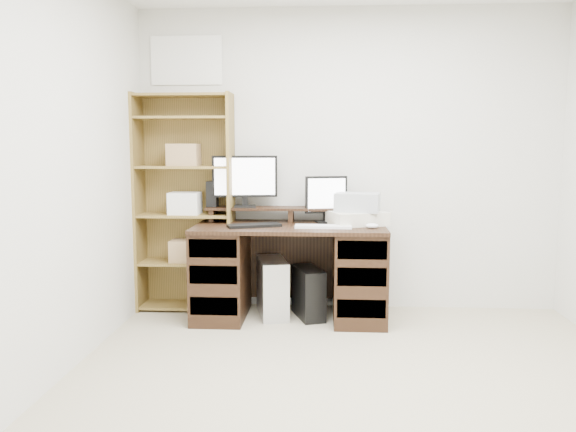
# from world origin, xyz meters

# --- Properties ---
(room) EXTENTS (3.54, 4.04, 2.54)m
(room) POSITION_xyz_m (-0.00, 0.00, 1.25)
(room) COLOR #B3A88A
(room) RESTS_ON ground
(desk) EXTENTS (1.50, 0.70, 0.75)m
(desk) POSITION_xyz_m (-0.47, 1.64, 0.39)
(desk) COLOR black
(desk) RESTS_ON ground
(riser_shelf) EXTENTS (1.40, 0.22, 0.12)m
(riser_shelf) POSITION_xyz_m (-0.47, 1.85, 0.84)
(riser_shelf) COLOR black
(riser_shelf) RESTS_ON desk
(monitor_wide) EXTENTS (0.53, 0.16, 0.42)m
(monitor_wide) POSITION_xyz_m (-0.85, 1.85, 1.11)
(monitor_wide) COLOR black
(monitor_wide) RESTS_ON riser_shelf
(monitor_small) EXTENTS (0.34, 0.17, 0.38)m
(monitor_small) POSITION_xyz_m (-0.18, 1.82, 0.96)
(monitor_small) COLOR black
(monitor_small) RESTS_ON desk
(speaker) EXTENTS (0.09, 0.09, 0.21)m
(speaker) POSITION_xyz_m (-1.12, 1.84, 0.98)
(speaker) COLOR black
(speaker) RESTS_ON riser_shelf
(keyboard_black) EXTENTS (0.43, 0.27, 0.02)m
(keyboard_black) POSITION_xyz_m (-0.74, 1.53, 0.76)
(keyboard_black) COLOR black
(keyboard_black) RESTS_ON desk
(keyboard_white) EXTENTS (0.43, 0.14, 0.02)m
(keyboard_white) POSITION_xyz_m (-0.20, 1.51, 0.76)
(keyboard_white) COLOR white
(keyboard_white) RESTS_ON desk
(mouse) EXTENTS (0.11, 0.09, 0.04)m
(mouse) POSITION_xyz_m (0.17, 1.51, 0.77)
(mouse) COLOR white
(mouse) RESTS_ON desk
(printer) EXTENTS (0.51, 0.44, 0.11)m
(printer) POSITION_xyz_m (0.07, 1.71, 0.80)
(printer) COLOR beige
(printer) RESTS_ON desk
(basket) EXTENTS (0.38, 0.30, 0.15)m
(basket) POSITION_xyz_m (0.07, 1.71, 0.93)
(basket) COLOR #A5ABB0
(basket) RESTS_ON printer
(tower_silver) EXTENTS (0.31, 0.50, 0.47)m
(tower_silver) POSITION_xyz_m (-0.61, 1.69, 0.23)
(tower_silver) COLOR silver
(tower_silver) RESTS_ON ground
(tower_black) EXTENTS (0.29, 0.43, 0.40)m
(tower_black) POSITION_xyz_m (-0.32, 1.66, 0.20)
(tower_black) COLOR black
(tower_black) RESTS_ON ground
(bookshelf) EXTENTS (0.80, 0.30, 1.80)m
(bookshelf) POSITION_xyz_m (-1.35, 1.86, 0.92)
(bookshelf) COLOR olive
(bookshelf) RESTS_ON ground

